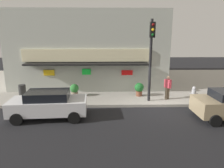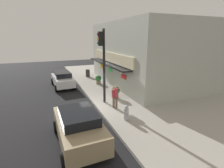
# 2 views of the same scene
# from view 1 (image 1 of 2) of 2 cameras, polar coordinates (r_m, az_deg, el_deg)

# --- Properties ---
(ground_plane) EXTENTS (55.17, 55.17, 0.00)m
(ground_plane) POSITION_cam_1_polar(r_m,az_deg,el_deg) (14.07, 12.27, -6.14)
(ground_plane) COLOR black
(sidewalk) EXTENTS (36.78, 12.69, 0.18)m
(sidewalk) POSITION_cam_1_polar(r_m,az_deg,el_deg) (20.01, 8.17, 0.30)
(sidewalk) COLOR #A39E93
(sidewalk) RESTS_ON ground_plane
(corner_building) EXTENTS (12.65, 10.20, 6.25)m
(corner_building) POSITION_cam_1_polar(r_m,az_deg,el_deg) (20.70, -5.62, 9.83)
(corner_building) COLOR #ADB2A8
(corner_building) RESTS_ON sidewalk
(traffic_light) EXTENTS (0.32, 0.58, 5.36)m
(traffic_light) POSITION_cam_1_polar(r_m,az_deg,el_deg) (13.90, 10.51, 8.97)
(traffic_light) COLOR black
(traffic_light) RESTS_ON sidewalk
(fire_hydrant) EXTENTS (0.53, 0.29, 0.92)m
(fire_hydrant) POSITION_cam_1_polar(r_m,az_deg,el_deg) (15.70, 21.18, -2.29)
(fire_hydrant) COLOR #B2B2B7
(fire_hydrant) RESTS_ON sidewalk
(trash_can) EXTENTS (0.50, 0.50, 0.92)m
(trash_can) POSITION_cam_1_polar(r_m,az_deg,el_deg) (16.34, -23.03, -1.78)
(trash_can) COLOR #2D2D2D
(trash_can) RESTS_ON sidewalk
(pedestrian) EXTENTS (0.46, 0.54, 1.65)m
(pedestrian) POSITION_cam_1_polar(r_m,az_deg,el_deg) (15.02, 14.78, -0.64)
(pedestrian) COLOR brown
(pedestrian) RESTS_ON sidewalk
(potted_plant_by_doorway) EXTENTS (0.63, 0.63, 0.91)m
(potted_plant_by_doorway) POSITION_cam_1_polar(r_m,az_deg,el_deg) (15.56, -10.10, -1.50)
(potted_plant_by_doorway) COLOR gray
(potted_plant_by_doorway) RESTS_ON sidewalk
(potted_plant_by_window) EXTENTS (0.66, 0.66, 0.97)m
(potted_plant_by_window) POSITION_cam_1_polar(r_m,az_deg,el_deg) (15.51, 7.33, -1.22)
(potted_plant_by_window) COLOR brown
(potted_plant_by_window) RESTS_ON sidewalk
(parked_car_white) EXTENTS (4.33, 2.20, 1.56)m
(parked_car_white) POSITION_cam_1_polar(r_m,az_deg,el_deg) (12.40, -16.78, -5.18)
(parked_car_white) COLOR silver
(parked_car_white) RESTS_ON ground_plane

